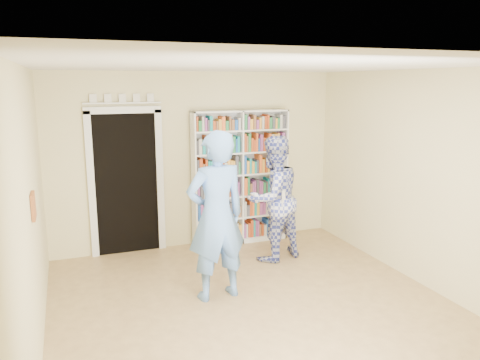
{
  "coord_description": "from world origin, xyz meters",
  "views": [
    {
      "loc": [
        -1.9,
        -4.46,
        2.54
      ],
      "look_at": [
        0.11,
        0.9,
        1.34
      ],
      "focal_mm": 35.0,
      "sensor_mm": 36.0,
      "label": 1
    }
  ],
  "objects": [
    {
      "name": "wall_right",
      "position": [
        2.25,
        0.0,
        1.35
      ],
      "size": [
        0.0,
        5.0,
        5.0
      ],
      "primitive_type": "plane",
      "rotation": [
        1.57,
        0.0,
        -1.57
      ],
      "color": "beige",
      "rests_on": "floor"
    },
    {
      "name": "wall_back",
      "position": [
        0.0,
        2.5,
        1.35
      ],
      "size": [
        4.5,
        0.0,
        4.5
      ],
      "primitive_type": "plane",
      "rotation": [
        1.57,
        0.0,
        0.0
      ],
      "color": "beige",
      "rests_on": "floor"
    },
    {
      "name": "ceiling",
      "position": [
        0.0,
        0.0,
        2.7
      ],
      "size": [
        5.0,
        5.0,
        0.0
      ],
      "primitive_type": "plane",
      "rotation": [
        3.14,
        0.0,
        0.0
      ],
      "color": "white",
      "rests_on": "wall_back"
    },
    {
      "name": "man_plaid",
      "position": [
        0.83,
        1.47,
        0.9
      ],
      "size": [
        1.03,
        0.9,
        1.81
      ],
      "primitive_type": "imported",
      "rotation": [
        0.0,
        0.0,
        3.42
      ],
      "color": "#343F9F",
      "rests_on": "floor"
    },
    {
      "name": "doorway",
      "position": [
        -1.1,
        2.48,
        1.18
      ],
      "size": [
        1.1,
        0.08,
        2.43
      ],
      "color": "black",
      "rests_on": "floor"
    },
    {
      "name": "paper_sheet",
      "position": [
        0.91,
        1.22,
        0.94
      ],
      "size": [
        0.17,
        0.12,
        0.28
      ],
      "primitive_type": "cube",
      "rotation": [
        0.0,
        0.0,
        0.59
      ],
      "color": "white",
      "rests_on": "man_plaid"
    },
    {
      "name": "wall_left",
      "position": [
        -2.25,
        0.0,
        1.35
      ],
      "size": [
        0.0,
        5.0,
        5.0
      ],
      "primitive_type": "plane",
      "rotation": [
        1.57,
        0.0,
        1.57
      ],
      "color": "beige",
      "rests_on": "floor"
    },
    {
      "name": "man_blue",
      "position": [
        -0.32,
        0.55,
        1.01
      ],
      "size": [
        0.79,
        0.58,
        2.01
      ],
      "primitive_type": "imported",
      "rotation": [
        0.0,
        0.0,
        3.28
      ],
      "color": "#6190D7",
      "rests_on": "floor"
    },
    {
      "name": "bookshelf",
      "position": [
        0.65,
        2.34,
        1.07
      ],
      "size": [
        1.54,
        0.29,
        2.12
      ],
      "rotation": [
        0.0,
        0.0,
        0.16
      ],
      "color": "white",
      "rests_on": "floor"
    },
    {
      "name": "floor",
      "position": [
        0.0,
        0.0,
        0.0
      ],
      "size": [
        5.0,
        5.0,
        0.0
      ],
      "primitive_type": "plane",
      "color": "olive",
      "rests_on": "ground"
    },
    {
      "name": "wall_art",
      "position": [
        -2.23,
        0.2,
        1.4
      ],
      "size": [
        0.03,
        0.25,
        0.25
      ],
      "primitive_type": "cube",
      "color": "brown",
      "rests_on": "wall_left"
    }
  ]
}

